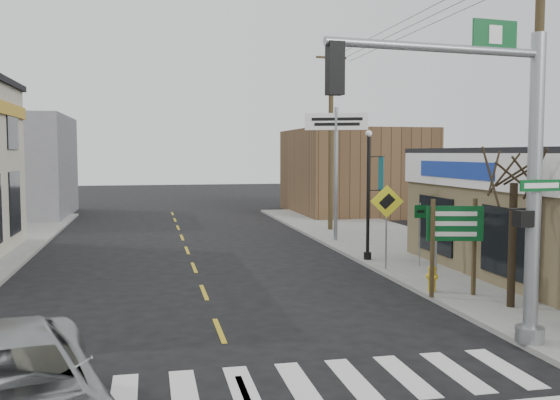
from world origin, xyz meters
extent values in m
plane|color=black|center=(0.00, 0.00, 0.00)|extent=(140.00, 140.00, 0.00)
cube|color=gray|center=(9.00, 13.00, 0.07)|extent=(6.00, 38.00, 0.13)
cube|color=gold|center=(0.00, 8.00, 0.01)|extent=(0.12, 56.00, 0.01)
cube|color=silver|center=(0.00, 0.40, 0.01)|extent=(11.00, 2.20, 0.01)
cube|color=brown|center=(12.00, 30.00, 2.80)|extent=(8.00, 10.00, 5.60)
cylinder|color=gray|center=(6.20, 1.40, 3.30)|extent=(0.30, 0.30, 6.35)
cylinder|color=gray|center=(3.87, 1.40, 6.06)|extent=(4.66, 0.17, 0.17)
cube|color=black|center=(1.74, 1.40, 5.58)|extent=(0.30, 0.23, 0.95)
cube|color=#08481C|center=(6.20, 1.18, 3.41)|extent=(1.01, 0.04, 0.23)
cube|color=#08481C|center=(5.14, 1.40, 6.37)|extent=(1.01, 0.05, 0.58)
cube|color=black|center=(5.95, 1.35, 2.72)|extent=(0.34, 0.28, 0.34)
cube|color=#463820|center=(5.99, 5.58, 1.47)|extent=(0.10, 0.10, 2.69)
cube|color=#463820|center=(7.24, 5.58, 1.47)|extent=(0.10, 0.10, 2.69)
cube|color=#104429|center=(6.62, 5.52, 2.15)|extent=(1.54, 0.05, 0.96)
cylinder|color=gold|center=(6.30, 6.21, 0.44)|extent=(0.22, 0.22, 0.61)
sphere|color=gold|center=(6.30, 6.21, 0.77)|extent=(0.24, 0.24, 0.24)
cylinder|color=gray|center=(6.30, 9.71, 1.44)|extent=(0.06, 0.06, 2.62)
cube|color=gold|center=(6.30, 9.68, 2.43)|extent=(1.11, 0.03, 1.11)
cylinder|color=black|center=(6.35, 11.65, 2.42)|extent=(0.12, 0.12, 4.59)
sphere|color=silver|center=(6.35, 11.65, 4.76)|extent=(0.25, 0.25, 0.25)
cube|color=#105158|center=(6.84, 11.65, 3.31)|extent=(0.02, 0.49, 1.23)
cylinder|color=gray|center=(6.69, 16.79, 3.11)|extent=(0.18, 0.18, 5.95)
cube|color=white|center=(6.69, 16.79, 5.45)|extent=(2.80, 0.18, 0.74)
cylinder|color=black|center=(7.50, 4.17, 1.72)|extent=(0.20, 0.20, 3.17)
ellipsoid|color=black|center=(9.94, 6.31, 0.57)|extent=(1.18, 1.18, 0.89)
cylinder|color=#4F3022|center=(8.33, 4.52, 4.69)|extent=(0.24, 0.24, 9.12)
cylinder|color=#453923|center=(7.58, 20.60, 4.79)|extent=(0.24, 0.24, 9.32)
cube|color=#453923|center=(7.58, 20.60, 8.84)|extent=(1.62, 0.10, 0.10)
camera|label=1|loc=(-1.54, -9.98, 4.07)|focal=40.00mm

